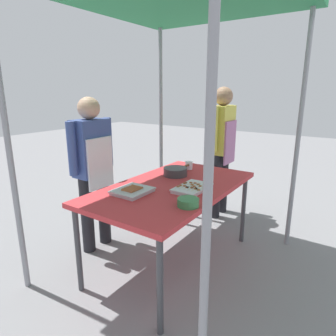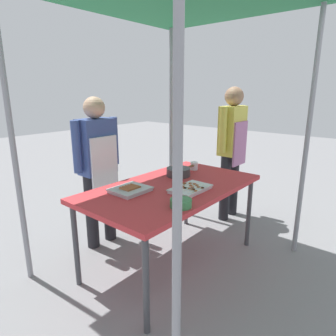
# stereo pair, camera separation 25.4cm
# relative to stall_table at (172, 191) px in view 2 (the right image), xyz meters

# --- Properties ---
(ground_plane) EXTENTS (18.00, 18.00, 0.00)m
(ground_plane) POSITION_rel_stall_table_xyz_m (0.00, 0.00, -0.70)
(ground_plane) COLOR slate
(stall_table) EXTENTS (1.60, 0.90, 0.75)m
(stall_table) POSITION_rel_stall_table_xyz_m (0.00, 0.00, 0.00)
(stall_table) COLOR #C63338
(stall_table) RESTS_ON ground
(stall_canopy) EXTENTS (2.10, 1.80, 2.30)m
(stall_canopy) POSITION_rel_stall_table_xyz_m (0.00, 0.00, 1.49)
(stall_canopy) COLOR gray
(stall_canopy) RESTS_ON ground
(tray_grilled_sausages) EXTENTS (0.29, 0.26, 0.05)m
(tray_grilled_sausages) POSITION_rel_stall_table_xyz_m (-0.34, 0.16, 0.07)
(tray_grilled_sausages) COLOR #ADADB2
(tray_grilled_sausages) RESTS_ON stall_table
(tray_meat_skewers) EXTENTS (0.36, 0.22, 0.04)m
(tray_meat_skewers) POSITION_rel_stall_table_xyz_m (-0.01, -0.20, 0.07)
(tray_meat_skewers) COLOR silver
(tray_meat_skewers) RESTS_ON stall_table
(cooking_wok) EXTENTS (0.39, 0.23, 0.08)m
(cooking_wok) POSITION_rel_stall_table_xyz_m (0.27, 0.15, 0.09)
(cooking_wok) COLOR #38383A
(cooking_wok) RESTS_ON stall_table
(condiment_bowl) EXTENTS (0.16, 0.16, 0.06)m
(condiment_bowl) POSITION_rel_stall_table_xyz_m (-0.33, -0.35, 0.08)
(condiment_bowl) COLOR #33723F
(condiment_bowl) RESTS_ON stall_table
(drink_cup_near_edge) EXTENTS (0.08, 0.08, 0.08)m
(drink_cup_near_edge) POSITION_rel_stall_table_xyz_m (0.55, 0.16, 0.09)
(drink_cup_near_edge) COLOR white
(drink_cup_near_edge) RESTS_ON stall_table
(vendor_woman) EXTENTS (0.52, 0.22, 1.50)m
(vendor_woman) POSITION_rel_stall_table_xyz_m (-0.18, 0.80, 0.18)
(vendor_woman) COLOR black
(vendor_woman) RESTS_ON ground
(customer_nearby) EXTENTS (0.52, 0.23, 1.59)m
(customer_nearby) POSITION_rel_stall_table_xyz_m (1.26, 0.11, 0.24)
(customer_nearby) COLOR black
(customer_nearby) RESTS_ON ground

